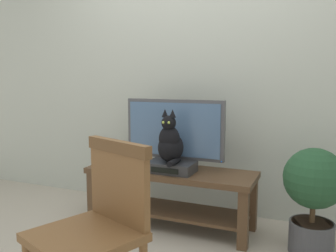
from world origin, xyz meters
TOP-DOWN VIEW (x-y plane):
  - back_wall at (0.00, 1.03)m, footprint 7.00×0.12m
  - tv_stand at (-0.07, 0.50)m, footprint 1.35×0.45m
  - tv at (-0.07, 0.59)m, footprint 0.83×0.20m
  - media_box at (-0.05, 0.44)m, footprint 0.37×0.24m
  - cat at (-0.04, 0.42)m, footprint 0.19×0.29m
  - wooden_chair at (0.07, -0.72)m, footprint 0.57×0.57m
  - book_stack at (-0.60, 0.51)m, footprint 0.24×0.19m
  - potted_plant at (0.99, 0.46)m, footprint 0.41×0.41m

SIDE VIEW (x-z plane):
  - tv_stand at x=-0.07m, z-range 0.09..0.56m
  - potted_plant at x=0.99m, z-range 0.06..0.79m
  - media_box at x=-0.05m, z-range 0.47..0.55m
  - book_stack at x=-0.60m, z-range 0.47..0.57m
  - wooden_chair at x=0.07m, z-range 0.09..0.98m
  - cat at x=-0.04m, z-range 0.49..0.91m
  - tv at x=-0.07m, z-range 0.48..1.04m
  - back_wall at x=0.00m, z-range 0.00..2.80m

